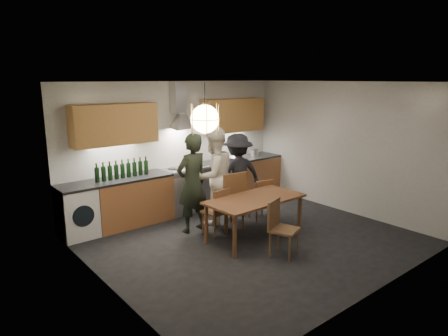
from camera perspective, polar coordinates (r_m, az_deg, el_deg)
ground at (r=6.86m, az=3.77°, el=-10.10°), size 5.00×5.00×0.00m
room_shell at (r=6.40m, az=3.99°, el=4.13°), size 5.02×4.52×2.61m
counter_run at (r=8.18m, az=-5.41°, el=-3.00°), size 5.00×0.62×0.90m
range_stove at (r=8.16m, az=-5.53°, el=-3.09°), size 0.90×0.60×0.92m
wall_fixtures at (r=8.00m, az=-6.24°, el=7.01°), size 4.30×0.54×1.10m
pendant_lamp at (r=5.64m, az=-2.74°, el=7.00°), size 0.43×0.43×0.70m
dining_table at (r=6.71m, az=4.43°, el=-4.96°), size 1.69×0.88×0.71m
chair_back_left at (r=6.87m, az=-0.86°, el=-5.82°), size 0.41×0.41×0.83m
chair_back_mid at (r=7.09m, az=1.04°, el=-4.11°), size 0.52×0.52×1.06m
chair_back_right at (r=7.62m, az=5.40°, el=-4.14°), size 0.44×0.44×0.80m
chair_front at (r=6.17m, az=7.92°, el=-7.94°), size 0.50×0.50×0.87m
person_left at (r=6.97m, az=-4.57°, el=-2.17°), size 0.67×0.46×1.75m
person_mid at (r=7.36m, az=-1.47°, el=-1.17°), size 0.91×0.73×1.79m
person_right at (r=7.86m, az=1.94°, el=-0.91°), size 1.14×0.79×1.61m
mixing_bowl at (r=8.72m, az=1.49°, el=1.34°), size 0.36×0.36×0.07m
stock_pot at (r=9.26m, az=4.36°, el=2.19°), size 0.25×0.25×0.14m
wine_bottles at (r=7.39m, az=-14.31°, el=-0.13°), size 1.03×0.08×0.33m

